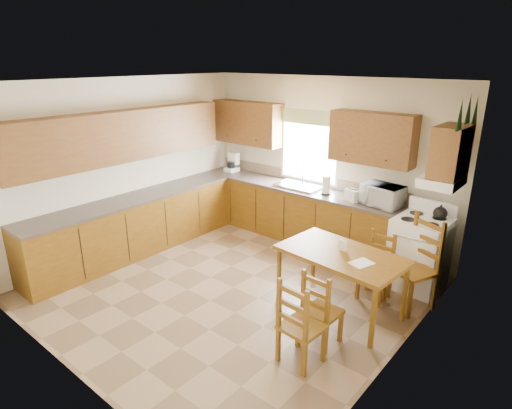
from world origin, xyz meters
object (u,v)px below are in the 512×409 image
Objects in this scene: stove at (419,254)px; chair_near_left at (302,321)px; microwave at (382,195)px; chair_near_right at (322,307)px; dining_table at (339,282)px; chair_far_left at (376,267)px; chair_far_right at (412,264)px.

chair_near_left is at bearing -95.38° from stove.
microwave is 0.60× the size of chair_near_right.
chair_near_right is (0.37, -2.19, -0.64)m from microwave.
microwave is 0.36× the size of dining_table.
microwave is at bearing 112.24° from chair_far_left.
microwave is at bearing 102.70° from dining_table.
stove is at bearing -93.91° from chair_near_left.
chair_near_right is (-0.35, -1.88, -0.04)m from stove.
chair_far_right reaches higher than chair_far_left.
chair_near_left is at bearing -91.78° from chair_far_left.
dining_table is 0.69m from chair_near_right.
chair_far_right reaches higher than dining_table.
chair_far_left is (0.04, 1.21, -0.00)m from chair_near_right.
dining_table is at bearing -73.26° from chair_near_right.
chair_far_left is (0.03, 1.62, -0.04)m from chair_near_left.
chair_near_right is (-0.01, 0.41, -0.04)m from chair_near_left.
dining_table is at bearing -74.78° from microwave.
chair_far_right is (0.11, -0.55, 0.09)m from stove.
chair_far_right reaches higher than chair_near_right.
microwave is 0.55× the size of chair_near_left.
chair_near_right is at bearing -72.83° from microwave.
microwave reaches higher than chair_near_left.
chair_near_right reaches higher than dining_table.
microwave is 1.24m from chair_far_left.
dining_table is (0.20, -1.52, -0.69)m from microwave.
chair_far_right is at bearing -106.34° from chair_near_right.
chair_far_right is at bearing 14.11° from chair_far_left.
stove is 1.32m from dining_table.
chair_near_left is 1.62m from chair_far_left.
stove is 1.01× the size of chair_near_left.
chair_far_right is (0.42, 0.11, 0.14)m from chair_far_left.
chair_far_right is (0.62, 0.66, 0.18)m from dining_table.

